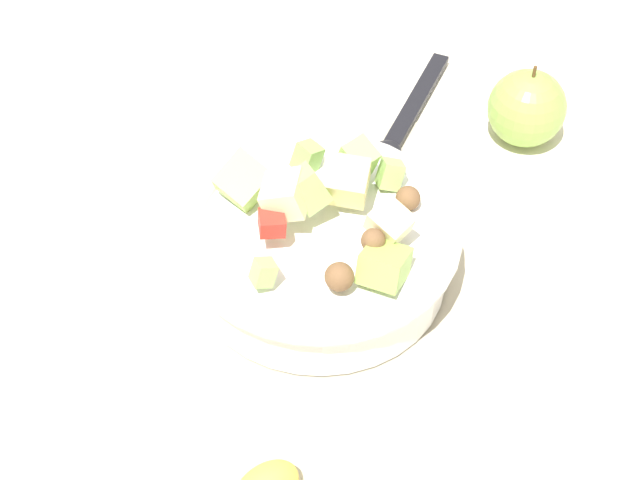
# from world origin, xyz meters

# --- Properties ---
(ground_plane) EXTENTS (2.40, 2.40, 0.00)m
(ground_plane) POSITION_xyz_m (0.00, 0.00, 0.00)
(ground_plane) COLOR silver
(placemat) EXTENTS (0.42, 0.36, 0.01)m
(placemat) POSITION_xyz_m (0.00, 0.00, 0.00)
(placemat) COLOR #BCB299
(placemat) RESTS_ON ground_plane
(salad_bowl) EXTENTS (0.25, 0.25, 0.12)m
(salad_bowl) POSITION_xyz_m (-0.00, -0.01, 0.05)
(salad_bowl) COLOR white
(salad_bowl) RESTS_ON placemat
(serving_spoon) EXTENTS (0.21, 0.11, 0.01)m
(serving_spoon) POSITION_xyz_m (0.19, -0.10, 0.01)
(serving_spoon) COLOR black
(serving_spoon) RESTS_ON placemat
(whole_apple) EXTENTS (0.08, 0.08, 0.09)m
(whole_apple) POSITION_xyz_m (0.19, -0.23, 0.04)
(whole_apple) COLOR #8CB74C
(whole_apple) RESTS_ON ground_plane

